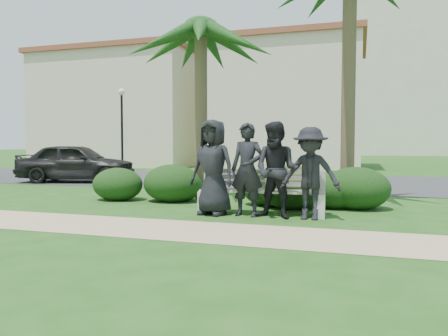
{
  "coord_description": "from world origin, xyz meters",
  "views": [
    {
      "loc": [
        3.0,
        -8.3,
        1.41
      ],
      "look_at": [
        0.08,
        1.0,
        0.86
      ],
      "focal_mm": 35.0,
      "sensor_mm": 36.0,
      "label": 1
    }
  ],
  "objects_px": {
    "man_c": "(277,170)",
    "car_a": "(77,163)",
    "man_b": "(247,170)",
    "man_d": "(310,173)",
    "street_lamp": "(122,114)",
    "park_bench": "(262,195)",
    "palm_left": "(201,30)",
    "man_a": "(213,167)"
  },
  "relations": [
    {
      "from": "man_a",
      "to": "street_lamp",
      "type": "bearing_deg",
      "value": 138.51
    },
    {
      "from": "street_lamp",
      "to": "car_a",
      "type": "relative_size",
      "value": 1.03
    },
    {
      "from": "man_b",
      "to": "car_a",
      "type": "relative_size",
      "value": 0.44
    },
    {
      "from": "man_a",
      "to": "man_b",
      "type": "relative_size",
      "value": 1.04
    },
    {
      "from": "street_lamp",
      "to": "car_a",
      "type": "distance_m",
      "value": 7.39
    },
    {
      "from": "park_bench",
      "to": "man_d",
      "type": "height_order",
      "value": "man_d"
    },
    {
      "from": "street_lamp",
      "to": "man_b",
      "type": "relative_size",
      "value": 2.37
    },
    {
      "from": "park_bench",
      "to": "man_b",
      "type": "height_order",
      "value": "man_b"
    },
    {
      "from": "palm_left",
      "to": "man_a",
      "type": "bearing_deg",
      "value": -64.55
    },
    {
      "from": "man_c",
      "to": "palm_left",
      "type": "bearing_deg",
      "value": 146.75
    },
    {
      "from": "street_lamp",
      "to": "man_b",
      "type": "height_order",
      "value": "street_lamp"
    },
    {
      "from": "man_b",
      "to": "man_d",
      "type": "relative_size",
      "value": 1.06
    },
    {
      "from": "man_b",
      "to": "man_c",
      "type": "xyz_separation_m",
      "value": [
        0.59,
        -0.08,
        0.01
      ]
    },
    {
      "from": "man_c",
      "to": "park_bench",
      "type": "bearing_deg",
      "value": 147.33
    },
    {
      "from": "man_b",
      "to": "car_a",
      "type": "height_order",
      "value": "man_b"
    },
    {
      "from": "park_bench",
      "to": "car_a",
      "type": "distance_m",
      "value": 9.54
    },
    {
      "from": "man_b",
      "to": "car_a",
      "type": "distance_m",
      "value": 9.51
    },
    {
      "from": "man_b",
      "to": "palm_left",
      "type": "height_order",
      "value": "palm_left"
    },
    {
      "from": "man_b",
      "to": "man_d",
      "type": "height_order",
      "value": "man_b"
    },
    {
      "from": "man_b",
      "to": "man_c",
      "type": "distance_m",
      "value": 0.59
    },
    {
      "from": "park_bench",
      "to": "man_b",
      "type": "relative_size",
      "value": 1.38
    },
    {
      "from": "street_lamp",
      "to": "man_b",
      "type": "distance_m",
      "value": 15.8
    },
    {
      "from": "park_bench",
      "to": "palm_left",
      "type": "height_order",
      "value": "palm_left"
    },
    {
      "from": "man_d",
      "to": "palm_left",
      "type": "distance_m",
      "value": 5.17
    },
    {
      "from": "man_d",
      "to": "man_b",
      "type": "bearing_deg",
      "value": -178.89
    },
    {
      "from": "car_a",
      "to": "man_d",
      "type": "bearing_deg",
      "value": -135.89
    },
    {
      "from": "man_c",
      "to": "car_a",
      "type": "bearing_deg",
      "value": 158.91
    },
    {
      "from": "street_lamp",
      "to": "palm_left",
      "type": "relative_size",
      "value": 0.82
    },
    {
      "from": "man_b",
      "to": "palm_left",
      "type": "xyz_separation_m",
      "value": [
        -1.83,
        2.37,
        3.38
      ]
    },
    {
      "from": "street_lamp",
      "to": "park_bench",
      "type": "xyz_separation_m",
      "value": [
        10.13,
        -11.85,
        -2.55
      ]
    },
    {
      "from": "man_b",
      "to": "man_c",
      "type": "height_order",
      "value": "man_c"
    },
    {
      "from": "park_bench",
      "to": "man_c",
      "type": "distance_m",
      "value": 0.73
    },
    {
      "from": "man_a",
      "to": "man_c",
      "type": "height_order",
      "value": "man_a"
    },
    {
      "from": "man_d",
      "to": "car_a",
      "type": "bearing_deg",
      "value": 151.06
    },
    {
      "from": "street_lamp",
      "to": "man_c",
      "type": "distance_m",
      "value": 16.23
    },
    {
      "from": "man_c",
      "to": "man_d",
      "type": "bearing_deg",
      "value": 17.15
    },
    {
      "from": "park_bench",
      "to": "man_c",
      "type": "height_order",
      "value": "man_c"
    },
    {
      "from": "man_a",
      "to": "man_d",
      "type": "relative_size",
      "value": 1.1
    },
    {
      "from": "street_lamp",
      "to": "car_a",
      "type": "xyz_separation_m",
      "value": [
        2.09,
        -6.73,
        -2.24
      ]
    },
    {
      "from": "man_a",
      "to": "palm_left",
      "type": "distance_m",
      "value": 4.28
    },
    {
      "from": "park_bench",
      "to": "man_d",
      "type": "relative_size",
      "value": 1.46
    },
    {
      "from": "man_a",
      "to": "car_a",
      "type": "bearing_deg",
      "value": 154.02
    }
  ]
}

